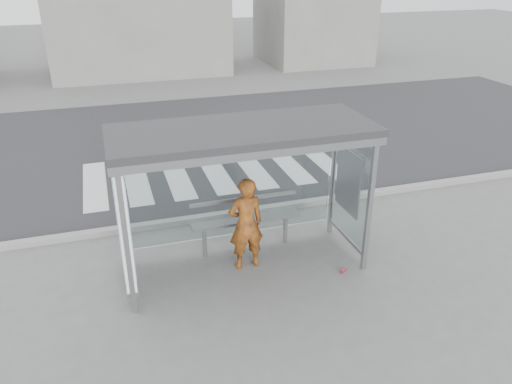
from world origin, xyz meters
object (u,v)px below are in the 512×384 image
bus_shelter (220,166)px  soda_can (343,270)px  person (246,224)px  bench (246,220)px

bus_shelter → soda_can: bus_shelter is taller
person → bus_shelter: bearing=-10.1°
bus_shelter → person: bearing=-7.3°
bus_shelter → bench: (0.56, 0.52, -1.36)m
bench → soda_can: bench is taller
bench → soda_can: 1.99m
bench → soda_can: bearing=-41.8°
soda_can → person: bearing=156.1°
bus_shelter → soda_can: bearing=-20.7°
bench → person: bearing=-105.6°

